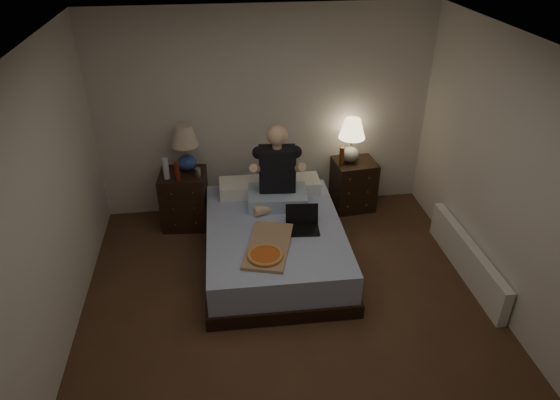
{
  "coord_description": "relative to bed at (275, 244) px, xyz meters",
  "views": [
    {
      "loc": [
        -0.57,
        -3.35,
        3.4
      ],
      "look_at": [
        0.0,
        0.9,
        0.85
      ],
      "focal_mm": 32.0,
      "sensor_mm": 36.0,
      "label": 1
    }
  ],
  "objects": [
    {
      "name": "floor",
      "position": [
        0.04,
        -1.0,
        -0.24
      ],
      "size": [
        4.0,
        4.5,
        0.0
      ],
      "primitive_type": "cube",
      "color": "brown",
      "rests_on": "ground"
    },
    {
      "name": "ceiling",
      "position": [
        0.04,
        -1.0,
        2.26
      ],
      "size": [
        4.0,
        4.5,
        0.0
      ],
      "primitive_type": "cube",
      "rotation": [
        3.14,
        0.0,
        0.0
      ],
      "color": "white",
      "rests_on": "ground"
    },
    {
      "name": "wall_back",
      "position": [
        0.04,
        1.25,
        1.01
      ],
      "size": [
        4.0,
        0.0,
        2.5
      ],
      "primitive_type": "cube",
      "rotation": [
        1.57,
        0.0,
        0.0
      ],
      "color": "silver",
      "rests_on": "ground"
    },
    {
      "name": "wall_left",
      "position": [
        -1.96,
        -1.0,
        1.01
      ],
      "size": [
        0.0,
        4.5,
        2.5
      ],
      "primitive_type": "cube",
      "rotation": [
        1.57,
        0.0,
        1.57
      ],
      "color": "silver",
      "rests_on": "ground"
    },
    {
      "name": "wall_right",
      "position": [
        2.04,
        -1.0,
        1.01
      ],
      "size": [
        0.0,
        4.5,
        2.5
      ],
      "primitive_type": "cube",
      "rotation": [
        1.57,
        0.0,
        -1.57
      ],
      "color": "silver",
      "rests_on": "ground"
    },
    {
      "name": "bed",
      "position": [
        0.0,
        0.0,
        0.0
      ],
      "size": [
        1.45,
        1.92,
        0.48
      ],
      "primitive_type": "cube",
      "rotation": [
        0.0,
        0.0,
        -0.01
      ],
      "color": "#607CC1",
      "rests_on": "floor"
    },
    {
      "name": "nightstand_left",
      "position": [
        -0.98,
        0.91,
        0.11
      ],
      "size": [
        0.57,
        0.52,
        0.69
      ],
      "primitive_type": "cube",
      "rotation": [
        0.0,
        0.0,
        -0.08
      ],
      "color": "black",
      "rests_on": "floor"
    },
    {
      "name": "nightstand_right",
      "position": [
        1.14,
        1.03,
        0.09
      ],
      "size": [
        0.54,
        0.49,
        0.65
      ],
      "primitive_type": "cube",
      "rotation": [
        0.0,
        0.0,
        0.09
      ],
      "color": "black",
      "rests_on": "floor"
    },
    {
      "name": "lamp_left",
      "position": [
        -0.91,
        1.0,
        0.73
      ],
      "size": [
        0.39,
        0.39,
        0.56
      ],
      "primitive_type": null,
      "rotation": [
        0.0,
        0.0,
        0.24
      ],
      "color": "navy",
      "rests_on": "nightstand_left"
    },
    {
      "name": "lamp_right",
      "position": [
        1.07,
        1.05,
        0.69
      ],
      "size": [
        0.37,
        0.37,
        0.56
      ],
      "primitive_type": null,
      "rotation": [
        0.0,
        0.0,
        -0.17
      ],
      "color": "#979890",
      "rests_on": "nightstand_right"
    },
    {
      "name": "water_bottle",
      "position": [
        -1.14,
        0.82,
        0.58
      ],
      "size": [
        0.07,
        0.07,
        0.25
      ],
      "primitive_type": "cylinder",
      "color": "silver",
      "rests_on": "nightstand_left"
    },
    {
      "name": "soda_can",
      "position": [
        -0.79,
        0.82,
        0.5
      ],
      "size": [
        0.07,
        0.07,
        0.1
      ],
      "primitive_type": "cylinder",
      "color": "#ADADA8",
      "rests_on": "nightstand_left"
    },
    {
      "name": "beer_bottle_left",
      "position": [
        -1.01,
        0.74,
        0.57
      ],
      "size": [
        0.06,
        0.06,
        0.23
      ],
      "primitive_type": "cylinder",
      "color": "#5C1D0D",
      "rests_on": "nightstand_left"
    },
    {
      "name": "beer_bottle_right",
      "position": [
        0.95,
        0.98,
        0.53
      ],
      "size": [
        0.06,
        0.06,
        0.23
      ],
      "primitive_type": "cylinder",
      "color": "#5B300D",
      "rests_on": "nightstand_right"
    },
    {
      "name": "person",
      "position": [
        0.09,
        0.44,
        0.7
      ],
      "size": [
        0.7,
        0.58,
        0.93
      ],
      "primitive_type": null,
      "rotation": [
        0.0,
        0.0,
        -0.09
      ],
      "color": "black",
      "rests_on": "bed"
    },
    {
      "name": "laptop",
      "position": [
        0.28,
        -0.13,
        0.36
      ],
      "size": [
        0.36,
        0.31,
        0.24
      ],
      "primitive_type": null,
      "rotation": [
        0.0,
        0.0,
        -0.08
      ],
      "color": "black",
      "rests_on": "bed"
    },
    {
      "name": "pizza_box",
      "position": [
        -0.16,
        -0.57,
        0.28
      ],
      "size": [
        0.59,
        0.84,
        0.08
      ],
      "primitive_type": null,
      "rotation": [
        0.0,
        0.0,
        -0.28
      ],
      "color": "tan",
      "rests_on": "bed"
    },
    {
      "name": "radiator",
      "position": [
        1.97,
        -0.47,
        -0.04
      ],
      "size": [
        0.1,
        1.6,
        0.4
      ],
      "primitive_type": "cube",
      "color": "white",
      "rests_on": "floor"
    }
  ]
}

